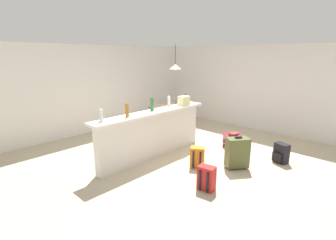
{
  "coord_description": "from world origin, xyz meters",
  "views": [
    {
      "loc": [
        -4.12,
        -3.49,
        2.21
      ],
      "look_at": [
        0.15,
        0.61,
        0.65
      ],
      "focal_mm": 26.51,
      "sensor_mm": 36.0,
      "label": 1
    }
  ],
  "objects": [
    {
      "name": "ground_plane",
      "position": [
        0.0,
        0.0,
        -0.03
      ],
      "size": [
        13.0,
        13.0,
        0.05
      ],
      "primitive_type": "cube",
      "color": "#BCAD8E"
    },
    {
      "name": "wall_back",
      "position": [
        0.0,
        3.05,
        1.25
      ],
      "size": [
        6.6,
        0.1,
        2.5
      ],
      "primitive_type": "cube",
      "color": "silver",
      "rests_on": "ground_plane"
    },
    {
      "name": "wall_right",
      "position": [
        3.05,
        0.3,
        1.25
      ],
      "size": [
        0.1,
        6.0,
        2.5
      ],
      "primitive_type": "cube",
      "color": "silver",
      "rests_on": "ground_plane"
    },
    {
      "name": "partition_half_wall",
      "position": [
        -0.6,
        0.34,
        0.49
      ],
      "size": [
        2.8,
        0.2,
        0.99
      ],
      "primitive_type": "cube",
      "color": "silver",
      "rests_on": "ground_plane"
    },
    {
      "name": "bar_countertop",
      "position": [
        -0.6,
        0.34,
        1.01
      ],
      "size": [
        2.96,
        0.4,
        0.05
      ],
      "primitive_type": "cube",
      "color": "white",
      "rests_on": "partition_half_wall"
    },
    {
      "name": "bottle_clear",
      "position": [
        -1.82,
        0.39,
        1.15
      ],
      "size": [
        0.06,
        0.06,
        0.23
      ],
      "primitive_type": "cylinder",
      "color": "silver",
      "rests_on": "bar_countertop"
    },
    {
      "name": "bottle_amber",
      "position": [
        -1.27,
        0.34,
        1.17
      ],
      "size": [
        0.07,
        0.07,
        0.27
      ],
      "primitive_type": "cylinder",
      "color": "#9E661E",
      "rests_on": "bar_countertop"
    },
    {
      "name": "bottle_green",
      "position": [
        -0.56,
        0.4,
        1.18
      ],
      "size": [
        0.07,
        0.07,
        0.29
      ],
      "primitive_type": "cylinder",
      "color": "#2D6B38",
      "rests_on": "bar_countertop"
    },
    {
      "name": "bottle_white",
      "position": [
        -0.01,
        0.42,
        1.17
      ],
      "size": [
        0.07,
        0.07,
        0.25
      ],
      "primitive_type": "cylinder",
      "color": "silver",
      "rests_on": "bar_countertop"
    },
    {
      "name": "bottle_blue",
      "position": [
        0.62,
        0.44,
        1.15
      ],
      "size": [
        0.07,
        0.07,
        0.23
      ],
      "primitive_type": "cylinder",
      "color": "#284C89",
      "rests_on": "bar_countertop"
    },
    {
      "name": "grocery_bag",
      "position": [
        0.37,
        0.29,
        1.15
      ],
      "size": [
        0.26,
        0.18,
        0.22
      ],
      "primitive_type": "cube",
      "color": "beige",
      "rests_on": "bar_countertop"
    },
    {
      "name": "dining_table",
      "position": [
        1.17,
        1.45,
        0.65
      ],
      "size": [
        1.1,
        0.8,
        0.74
      ],
      "color": "#4C331E",
      "rests_on": "ground_plane"
    },
    {
      "name": "dining_chair_near_partition",
      "position": [
        1.05,
        0.94,
        0.52
      ],
      "size": [
        0.45,
        0.45,
        0.93
      ],
      "color": "#4C331E",
      "rests_on": "ground_plane"
    },
    {
      "name": "pendant_lamp",
      "position": [
        1.23,
        1.35,
        1.89
      ],
      "size": [
        0.34,
        0.34,
        0.73
      ],
      "color": "black"
    },
    {
      "name": "suitcase_flat_maroon",
      "position": [
        1.37,
        -0.51,
        0.11
      ],
      "size": [
        0.88,
        0.78,
        0.22
      ],
      "color": "maroon",
      "rests_on": "ground_plane"
    },
    {
      "name": "backpack_black",
      "position": [
        1.05,
        -1.84,
        0.2
      ],
      "size": [
        0.31,
        0.33,
        0.42
      ],
      "color": "black",
      "rests_on": "ground_plane"
    },
    {
      "name": "suitcase_upright_olive",
      "position": [
        0.16,
        -1.3,
        0.33
      ],
      "size": [
        0.5,
        0.45,
        0.67
      ],
      "color": "#51562D",
      "rests_on": "ground_plane"
    },
    {
      "name": "backpack_red",
      "position": [
        -0.93,
        -1.34,
        0.2
      ],
      "size": [
        0.28,
        0.3,
        0.42
      ],
      "color": "red",
      "rests_on": "ground_plane"
    },
    {
      "name": "backpack_orange",
      "position": [
        -0.34,
        -0.69,
        0.2
      ],
      "size": [
        0.33,
        0.33,
        0.42
      ],
      "color": "orange",
      "rests_on": "ground_plane"
    },
    {
      "name": "book_stack",
      "position": [
        1.37,
        -0.54,
        0.26
      ],
      "size": [
        0.28,
        0.23,
        0.08
      ],
      "color": "#334C99",
      "rests_on": "suitcase_flat_maroon"
    }
  ]
}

